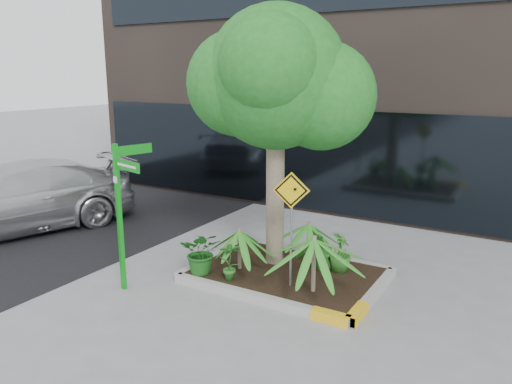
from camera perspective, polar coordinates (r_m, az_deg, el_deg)
The scene contains 14 objects.
ground at distance 8.96m, azimuth 1.46°, elevation -10.24°, with size 80.00×80.00×0.00m, color gray.
asphalt_road at distance 13.20m, azimuth -24.07°, elevation -3.52°, with size 7.00×80.00×0.01m, color black.
planter at distance 9.04m, azimuth 3.61°, elevation -9.34°, with size 3.35×2.36×0.15m.
tree at distance 8.83m, azimuth 2.37°, elevation 12.91°, with size 3.21×2.85×4.82m.
palm_front at distance 7.99m, azimuth 6.70°, elevation -5.42°, with size 1.06×1.06×1.18m.
palm_left at distance 8.91m, azimuth -1.92°, elevation -4.49°, with size 0.85×0.85×0.94m.
palm_back at distance 9.49m, azimuth 6.09°, elevation -3.67°, with size 0.80×0.80×0.89m.
parked_car at distance 12.75m, azimuth -25.98°, elevation -0.64°, with size 2.21×5.44×1.58m, color silver.
shrub_a at distance 8.86m, azimuth -6.18°, elevation -6.80°, with size 0.71×0.71×0.79m, color #175017.
shrub_b at distance 9.03m, azimuth 9.59°, elevation -6.83°, with size 0.39×0.39×0.70m, color #28671F.
shrub_c at distance 8.55m, azimuth -2.99°, elevation -7.84°, with size 0.37×0.37×0.70m, color #276720.
shrub_d at distance 9.03m, azimuth 7.61°, elevation -6.69°, with size 0.39×0.39×0.71m, color #24681E.
street_sign_post at distance 8.47m, azimuth -15.00°, elevation -1.05°, with size 0.72×0.85×2.50m.
cattle_sign at distance 8.03m, azimuth 4.05°, elevation -2.08°, with size 0.55×0.25×1.93m.
Camera 1 is at (3.98, -7.16, 3.62)m, focal length 35.00 mm.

